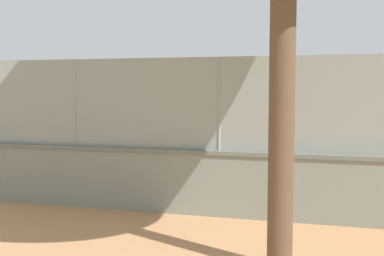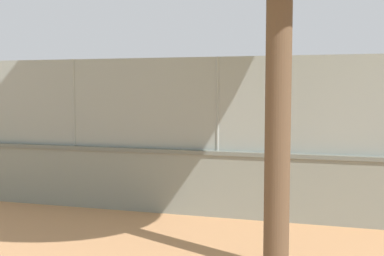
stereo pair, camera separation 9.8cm
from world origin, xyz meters
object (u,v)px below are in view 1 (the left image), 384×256
Objects in this scene: player_crossing_court at (297,139)px; player_baseline_waiting at (187,124)px; sports_ball at (175,173)px; player_near_wall_returning at (171,138)px.

player_baseline_waiting is at bearing -40.83° from player_crossing_court.
player_crossing_court reaches higher than sports_ball.
player_baseline_waiting is at bearing -75.29° from sports_ball.
player_baseline_waiting is 7.39m from sports_ball.
player_near_wall_returning is at bearing 102.35° from player_baseline_waiting.
sports_ball is at bearing 39.79° from player_crossing_court.
player_near_wall_returning reaches higher than sports_ball.
player_near_wall_returning is 4.05m from player_crossing_court.
sports_ball is at bearing 104.71° from player_baseline_waiting.
sports_ball is (-1.86, 7.09, -0.92)m from player_baseline_waiting.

